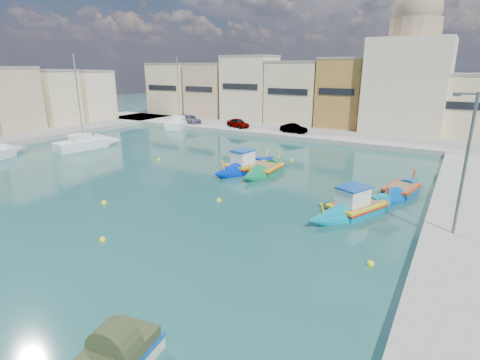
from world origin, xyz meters
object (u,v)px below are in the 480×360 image
Objects in this scene: tender_near at (116,359)px; yacht_north at (183,123)px; church_block at (409,72)px; yacht_midnorth at (95,143)px; luzzu_blue_cabin at (246,167)px; luzzu_green at (266,170)px; luzzu_turquoise_cabin at (356,208)px; luzzu_cyan_mid at (401,191)px; quay_street_lamp at (464,165)px.

tender_near is 50.58m from yacht_north.
yacht_midnorth is at bearing -137.67° from church_block.
luzzu_blue_cabin is 1.93m from luzzu_green.
yacht_north reaches higher than luzzu_turquoise_cabin.
yacht_north is 18.16m from yacht_midnorth.
quay_street_lamp is at bearing -62.68° from luzzu_cyan_mid.
yacht_north is (-38.80, 24.81, -3.89)m from quay_street_lamp.
quay_street_lamp reaches higher than luzzu_turquoise_cabin.
tender_near is at bearing -53.30° from yacht_north.
luzzu_cyan_mid is 39.50m from yacht_north.
church_block is 50.38m from tender_near.
tender_near is at bearing -102.41° from luzzu_cyan_mid.
luzzu_green is at bearing 180.00° from luzzu_cyan_mid.
tender_near is at bearing -74.40° from luzzu_green.
church_block is 33.63m from yacht_north.
luzzu_turquoise_cabin is at bearing -86.56° from church_block.
yacht_north is at bearing -163.67° from church_block.
luzzu_green is 23.54m from tender_near.
yacht_north is at bearing 140.59° from luzzu_blue_cabin.
luzzu_green is 22.51m from yacht_midnorth.
luzzu_blue_cabin reaches higher than tender_near.
luzzu_cyan_mid is 33.83m from yacht_midnorth.
quay_street_lamp is 18.55m from luzzu_blue_cabin.
yacht_north is (-21.98, 18.06, 0.07)m from luzzu_blue_cabin.
yacht_north is at bearing 153.08° from luzzu_cyan_mid.
yacht_midnorth is at bearing 142.11° from tender_near.
quay_street_lamp is at bearing -24.94° from luzzu_green.
church_block is 1.68× the size of yacht_north.
yacht_north is (-31.35, -9.19, -7.96)m from church_block.
luzzu_turquoise_cabin is (1.96, -32.56, -8.05)m from church_block.
luzzu_green is 29.85m from yacht_north.
luzzu_green is (1.92, 0.18, -0.10)m from luzzu_blue_cabin.
luzzu_green is 0.72× the size of yacht_midnorth.
luzzu_turquoise_cabin is 0.81× the size of yacht_north.
yacht_midnorth is at bearing -179.62° from luzzu_cyan_mid.
yacht_midnorth reaches higher than luzzu_cyan_mid.
quay_street_lamp is 0.90× the size of luzzu_blue_cabin.
yacht_north is at bearing 144.94° from luzzu_turquoise_cabin.
luzzu_turquoise_cabin is 1.16× the size of luzzu_cyan_mid.
luzzu_cyan_mid is at bearing 0.77° from luzzu_blue_cabin.
tender_near is (-8.57, -15.74, -3.87)m from quay_street_lamp.
quay_street_lamp is 18.33m from tender_near.
luzzu_cyan_mid is 0.98× the size of luzzu_green.
quay_street_lamp reaches higher than luzzu_green.
luzzu_cyan_mid is 2.43× the size of tender_near.
luzzu_blue_cabin is 1.11× the size of luzzu_cyan_mid.
luzzu_turquoise_cabin is at bearing 79.82° from tender_near.
tender_near is at bearing -69.86° from luzzu_blue_cabin.
yacht_north is at bearing 147.40° from quay_street_lamp.
yacht_midnorth reaches higher than quay_street_lamp.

